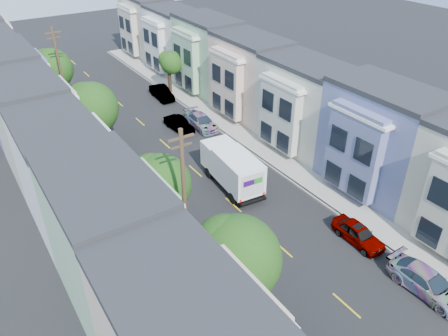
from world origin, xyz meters
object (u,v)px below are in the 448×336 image
tree_c (159,185)px  tree_far_r (171,63)px  tree_d (91,109)px  parked_right_d (162,93)px  utility_pole_far (62,77)px  lead_sedan (179,124)px  parked_right_b (358,234)px  parked_left_d (136,172)px  parked_right_a (427,283)px  fedex_truck (232,167)px  utility_pole_near (185,204)px  tree_b (235,260)px  tree_e (51,70)px  parked_left_c (216,261)px  parked_right_c (202,121)px

tree_c → tree_far_r: (13.20, 24.03, -0.76)m
tree_far_r → tree_d: bearing=-141.7°
tree_c → parked_right_d: size_ratio=1.50×
tree_far_r → utility_pole_far: bearing=-173.1°
lead_sedan → parked_right_d: 8.88m
parked_right_b → parked_right_d: (0.00, 30.85, 0.04)m
utility_pole_far → parked_left_d: utility_pole_far is taller
utility_pole_far → parked_right_a: 37.80m
fedex_truck → parked_right_a: (3.46, -16.19, -1.07)m
utility_pole_near → parked_right_b: (11.20, -4.34, -4.46)m
tree_b → tree_e: size_ratio=1.06×
tree_b → tree_d: size_ratio=1.00×
tree_c → parked_right_d: 25.80m
parked_left_c → tree_d: bearing=100.1°
lead_sedan → parked_right_d: size_ratio=0.90×
tree_far_r → parked_left_d: size_ratio=1.12×
utility_pole_near → parked_left_c: utility_pole_near is taller
utility_pole_far → fedex_truck: utility_pole_far is taller
tree_e → parked_left_c: bearing=-87.5°
parked_left_c → parked_right_d: bearing=76.3°
parked_right_a → parked_right_b: 5.49m
tree_e → parked_right_c: bearing=-50.2°
parked_right_b → lead_sedan: bearing=97.0°
parked_left_d → parked_right_a: bearing=-61.7°
parked_left_c → parked_right_c: parked_left_c is taller
tree_e → tree_far_r: tree_e is taller
tree_e → parked_left_c: (1.40, -31.78, -3.85)m
tree_c → utility_pole_near: size_ratio=0.66×
lead_sedan → parked_right_a: (2.26, -27.75, 0.07)m
tree_d → fedex_truck: tree_d is taller
parked_right_c → utility_pole_near: bearing=-122.0°
tree_far_r → parked_right_c: size_ratio=1.10×
tree_e → parked_right_d: (11.20, -4.08, -3.83)m
tree_b → tree_c: 8.92m
fedex_truck → parked_left_c: bearing=-124.9°
parked_left_d → lead_sedan: bearing=43.8°
tree_d → parked_right_a: 29.53m
parked_right_c → utility_pole_far: bearing=142.8°
fedex_truck → parked_right_a: 16.58m
parked_right_b → tree_c: bearing=145.9°
tree_b → tree_e: (0.00, 35.93, -0.32)m
tree_d → tree_far_r: (13.19, 10.43, -1.15)m
tree_far_r → lead_sedan: (-4.26, -9.68, -3.06)m
tree_far_r → utility_pole_far: size_ratio=0.52×
utility_pole_far → parked_right_b: size_ratio=2.34×
tree_b → fedex_truck: tree_b is taller
utility_pole_near → parked_left_d: (1.40, 11.58, -4.40)m
tree_far_r → parked_right_b: (-1.99, -31.94, -3.03)m
utility_pole_near → lead_sedan: bearing=63.5°
tree_c → parked_right_a: size_ratio=1.35×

